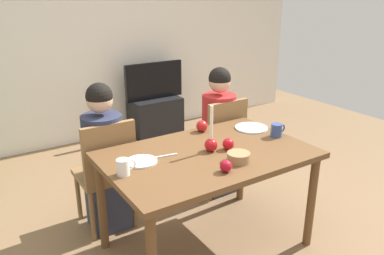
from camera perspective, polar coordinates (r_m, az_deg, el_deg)
The scene contains 19 objects.
ground_plane at distance 2.97m, azimuth 2.19°, elevation -17.14°, with size 7.68×7.68×0.00m, color brown.
back_wall at distance 4.76m, azimuth -16.29°, elevation 13.21°, with size 6.40×0.10×2.60m, color silver.
dining_table at distance 2.62m, azimuth 2.38°, elevation -5.43°, with size 1.40×0.90×0.75m.
chair_left at distance 2.97m, azimuth -12.64°, elevation -6.06°, with size 0.40×0.40×0.90m.
chair_right at distance 3.44m, azimuth 4.26°, elevation -1.94°, with size 0.40×0.40×0.90m.
person_left_child at distance 2.98m, azimuth -12.95°, elevation -4.83°, with size 0.30×0.30×1.17m.
person_right_child at distance 3.45m, azimuth 3.96°, elevation -0.88°, with size 0.30×0.30×1.17m.
tv_stand at distance 5.00m, azimuth -5.50°, elevation 1.72°, with size 0.64×0.40×0.48m, color black.
tv at distance 4.87m, azimuth -5.69°, elevation 6.98°, with size 0.79×0.05×0.46m.
candle_centerpiece at distance 2.59m, azimuth 2.87°, elevation -2.18°, with size 0.09×0.09×0.32m.
plate_left at distance 2.46m, azimuth -7.58°, elevation -5.05°, with size 0.20×0.20×0.01m, color silver.
plate_right at distance 3.06m, azimuth 8.88°, elevation -0.05°, with size 0.26×0.26×0.01m, color silver.
mug_left at distance 2.30m, azimuth -10.16°, elevation -5.88°, with size 0.12×0.08×0.10m.
mug_right at distance 2.92m, azimuth 12.56°, elevation -0.39°, with size 0.13×0.08×0.10m.
fork_left at distance 2.53m, azimuth -4.14°, elevation -4.28°, with size 0.18×0.01×0.01m, color silver.
bowl_walnuts at distance 2.46m, azimuth 6.98°, elevation -4.44°, with size 0.15×0.15×0.06m, color #99754C.
apple_near_candle at distance 2.32m, azimuth 5.09°, elevation -5.78°, with size 0.08×0.08×0.08m, color #AB1021.
apple_by_left_plate at distance 2.95m, azimuth 1.50°, elevation 0.23°, with size 0.09×0.09×0.09m, color red.
apple_by_right_mug at distance 2.63m, azimuth 5.45°, elevation -2.47°, with size 0.08×0.08×0.08m, color red.
Camera 1 is at (-1.38, -1.93, 1.79)m, focal length 35.63 mm.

